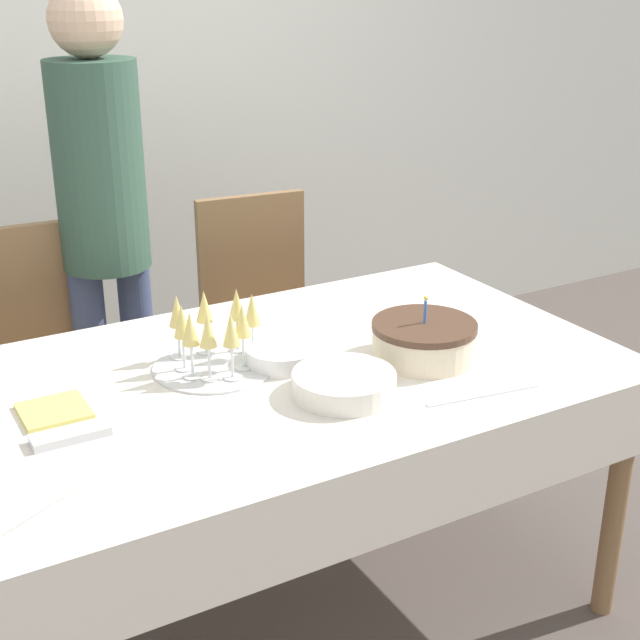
{
  "coord_description": "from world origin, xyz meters",
  "views": [
    {
      "loc": [
        -0.87,
        -1.84,
        1.73
      ],
      "look_at": [
        0.17,
        -0.02,
        0.89
      ],
      "focal_mm": 50.0,
      "sensor_mm": 36.0,
      "label": 1
    }
  ],
  "objects_px": {
    "dining_chair_far_right": "(264,320)",
    "plate_stack_main": "(344,384)",
    "dining_chair_far_left": "(28,369)",
    "person_standing": "(102,204)",
    "birthday_cake": "(424,340)",
    "plate_stack_dessert": "(282,354)",
    "champagne_tray": "(214,333)"
  },
  "relations": [
    {
      "from": "dining_chair_far_left",
      "to": "person_standing",
      "type": "relative_size",
      "value": 0.58
    },
    {
      "from": "birthday_cake",
      "to": "plate_stack_dessert",
      "type": "bearing_deg",
      "value": 155.16
    },
    {
      "from": "champagne_tray",
      "to": "plate_stack_dessert",
      "type": "bearing_deg",
      "value": -20.69
    },
    {
      "from": "person_standing",
      "to": "dining_chair_far_left",
      "type": "bearing_deg",
      "value": -170.08
    },
    {
      "from": "dining_chair_far_right",
      "to": "birthday_cake",
      "type": "xyz_separation_m",
      "value": [
        -0.0,
        -0.96,
        0.28
      ]
    },
    {
      "from": "dining_chair_far_right",
      "to": "birthday_cake",
      "type": "height_order",
      "value": "dining_chair_far_right"
    },
    {
      "from": "birthday_cake",
      "to": "person_standing",
      "type": "xyz_separation_m",
      "value": [
        -0.53,
        1.01,
        0.2
      ]
    },
    {
      "from": "champagne_tray",
      "to": "person_standing",
      "type": "bearing_deg",
      "value": 92.22
    },
    {
      "from": "person_standing",
      "to": "dining_chair_far_right",
      "type": "bearing_deg",
      "value": -5.71
    },
    {
      "from": "plate_stack_dessert",
      "to": "plate_stack_main",
      "type": "bearing_deg",
      "value": -79.25
    },
    {
      "from": "dining_chair_far_left",
      "to": "person_standing",
      "type": "distance_m",
      "value": 0.57
    },
    {
      "from": "dining_chair_far_left",
      "to": "birthday_cake",
      "type": "height_order",
      "value": "dining_chair_far_left"
    },
    {
      "from": "dining_chair_far_right",
      "to": "dining_chair_far_left",
      "type": "bearing_deg",
      "value": 179.98
    },
    {
      "from": "dining_chair_far_left",
      "to": "champagne_tray",
      "type": "relative_size",
      "value": 3.1
    },
    {
      "from": "plate_stack_main",
      "to": "plate_stack_dessert",
      "type": "relative_size",
      "value": 1.27
    },
    {
      "from": "dining_chair_far_left",
      "to": "birthday_cake",
      "type": "relative_size",
      "value": 3.56
    },
    {
      "from": "plate_stack_main",
      "to": "plate_stack_dessert",
      "type": "bearing_deg",
      "value": 100.75
    },
    {
      "from": "plate_stack_dessert",
      "to": "champagne_tray",
      "type": "bearing_deg",
      "value": 159.31
    },
    {
      "from": "birthday_cake",
      "to": "person_standing",
      "type": "height_order",
      "value": "person_standing"
    },
    {
      "from": "champagne_tray",
      "to": "plate_stack_dessert",
      "type": "distance_m",
      "value": 0.19
    },
    {
      "from": "dining_chair_far_left",
      "to": "champagne_tray",
      "type": "distance_m",
      "value": 0.88
    },
    {
      "from": "plate_stack_dessert",
      "to": "birthday_cake",
      "type": "bearing_deg",
      "value": -24.84
    },
    {
      "from": "birthday_cake",
      "to": "plate_stack_dessert",
      "type": "height_order",
      "value": "birthday_cake"
    },
    {
      "from": "dining_chair_far_left",
      "to": "birthday_cake",
      "type": "bearing_deg",
      "value": -49.15
    },
    {
      "from": "birthday_cake",
      "to": "champagne_tray",
      "type": "relative_size",
      "value": 0.87
    },
    {
      "from": "person_standing",
      "to": "plate_stack_dessert",
      "type": "bearing_deg",
      "value": -77.35
    },
    {
      "from": "champagne_tray",
      "to": "person_standing",
      "type": "relative_size",
      "value": 0.19
    },
    {
      "from": "champagne_tray",
      "to": "plate_stack_main",
      "type": "height_order",
      "value": "champagne_tray"
    },
    {
      "from": "birthday_cake",
      "to": "dining_chair_far_left",
      "type": "bearing_deg",
      "value": 130.85
    },
    {
      "from": "dining_chair_far_right",
      "to": "plate_stack_main",
      "type": "height_order",
      "value": "dining_chair_far_right"
    },
    {
      "from": "dining_chair_far_left",
      "to": "person_standing",
      "type": "xyz_separation_m",
      "value": [
        0.3,
        0.05,
        0.48
      ]
    },
    {
      "from": "dining_chair_far_left",
      "to": "plate_stack_main",
      "type": "distance_m",
      "value": 1.2
    }
  ]
}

